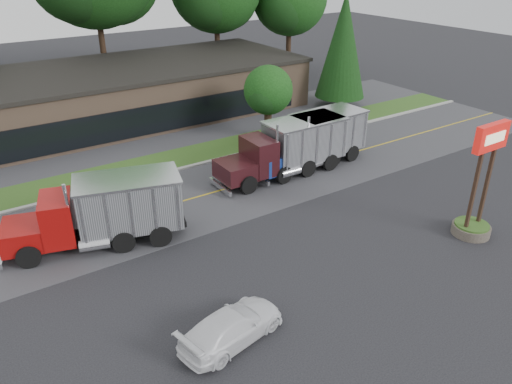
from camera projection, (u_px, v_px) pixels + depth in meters
ground at (277, 277)px, 22.35m from camera, size 140.00×140.00×0.00m
road at (186, 200)px, 29.04m from camera, size 60.00×8.00×0.02m
center_line at (186, 200)px, 29.04m from camera, size 60.00×0.12×0.01m
curb at (157, 175)px, 32.16m from camera, size 60.00×0.30×0.12m
grass_verge at (146, 166)px, 33.50m from camera, size 60.00×3.40×0.03m
far_parking at (120, 144)px, 37.22m from camera, size 60.00×7.00×0.02m
strip_mall at (115, 95)px, 41.78m from camera, size 32.00×12.00×4.00m
bilo_sign at (478, 199)px, 24.81m from camera, size 2.20×1.90×5.95m
tree_far_e at (290, 1)px, 53.96m from camera, size 8.60×8.09×12.26m
evergreen_right at (343, 45)px, 43.21m from camera, size 4.40×4.40×10.01m
tree_verge at (268, 92)px, 36.97m from camera, size 3.87×3.64×5.52m
dump_truck_red at (105, 210)px, 24.23m from camera, size 8.80×4.73×3.36m
dump_truck_blue at (315, 139)px, 33.06m from camera, size 8.64×3.03×3.36m
dump_truck_maroon at (289, 147)px, 31.76m from camera, size 9.02×2.78×3.36m
rally_car at (232, 326)px, 18.59m from camera, size 4.66×2.63×1.28m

